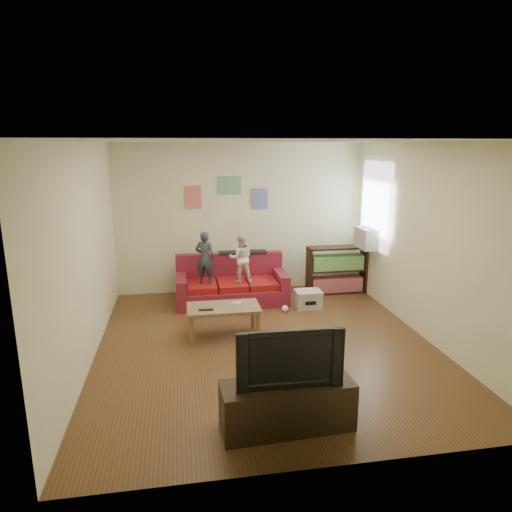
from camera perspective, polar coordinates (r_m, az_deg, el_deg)
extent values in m
cube|color=brown|center=(6.37, 1.22, -10.98)|extent=(4.50, 5.00, 0.01)
cube|color=white|center=(5.78, 1.36, 14.22)|extent=(4.50, 5.00, 0.01)
cube|color=#ECECBB|center=(8.36, -1.95, 4.74)|extent=(4.50, 0.01, 2.70)
cube|color=#ECECBB|center=(3.60, 8.86, -7.71)|extent=(4.50, 0.01, 2.70)
cube|color=#ECECBB|center=(5.94, -20.60, 0.14)|extent=(0.01, 5.00, 2.70)
cube|color=#ECECBB|center=(6.72, 20.54, 1.65)|extent=(0.01, 5.00, 2.70)
cube|color=maroon|center=(7.90, -3.03, -4.84)|extent=(1.88, 0.85, 0.28)
cube|color=maroon|center=(8.11, -3.34, -1.41)|extent=(1.88, 0.17, 0.52)
cube|color=maroon|center=(7.78, -9.33, -3.31)|extent=(0.17, 0.85, 0.23)
cube|color=maroon|center=(7.96, 3.08, -2.75)|extent=(0.17, 0.85, 0.23)
cube|color=maroon|center=(7.74, -6.78, -3.78)|extent=(0.49, 0.64, 0.11)
cube|color=maroon|center=(7.78, -2.99, -3.62)|extent=(0.49, 0.64, 0.11)
cube|color=maroon|center=(7.85, 0.74, -3.44)|extent=(0.49, 0.64, 0.11)
cube|color=black|center=(8.07, -1.71, 0.49)|extent=(0.85, 0.21, 0.04)
imported|color=#2C3640|center=(7.58, -6.39, -0.23)|extent=(0.38, 0.31, 0.89)
imported|color=white|center=(7.64, -1.89, -0.24)|extent=(0.42, 0.33, 0.84)
cube|color=olive|center=(6.44, -4.10, -6.51)|extent=(1.01, 0.56, 0.05)
cylinder|color=olive|center=(6.29, -8.04, -9.36)|extent=(0.06, 0.06, 0.41)
cylinder|color=olive|center=(6.37, 0.27, -8.91)|extent=(0.06, 0.06, 0.41)
cylinder|color=olive|center=(6.71, -8.16, -7.84)|extent=(0.06, 0.06, 0.41)
cylinder|color=olive|center=(6.79, -0.39, -7.45)|extent=(0.06, 0.06, 0.41)
cube|color=black|center=(6.30, -6.27, -6.68)|extent=(0.20, 0.06, 0.02)
cube|color=white|center=(6.50, -2.38, -5.93)|extent=(0.14, 0.05, 0.03)
cube|color=black|center=(8.32, 6.62, -1.86)|extent=(0.03, 0.32, 0.86)
cube|color=black|center=(8.67, 13.28, -1.51)|extent=(0.03, 0.32, 0.86)
cube|color=black|center=(8.60, 9.90, -4.35)|extent=(1.08, 0.32, 0.03)
cube|color=black|center=(8.38, 10.13, 1.05)|extent=(1.08, 0.32, 0.03)
cube|color=black|center=(8.48, 10.02, -1.69)|extent=(1.01, 0.32, 0.03)
cube|color=#8C3F4A|center=(8.56, 9.94, -3.42)|extent=(0.95, 0.27, 0.26)
cube|color=#4C8C3F|center=(8.44, 10.06, -0.75)|extent=(0.95, 0.27, 0.26)
cube|color=white|center=(8.11, 14.72, 6.09)|extent=(0.04, 1.08, 1.48)
cube|color=#B7B2A3|center=(8.15, 13.71, 2.19)|extent=(0.28, 0.55, 0.35)
cube|color=#D87266|center=(8.22, -7.89, 7.28)|extent=(0.30, 0.01, 0.40)
cube|color=#72B27F|center=(8.24, -3.36, 8.80)|extent=(0.42, 0.01, 0.32)
cube|color=#727FCC|center=(8.34, 0.45, 7.16)|extent=(0.30, 0.01, 0.38)
cube|color=beige|center=(7.70, 6.52, -5.57)|extent=(0.41, 0.31, 0.25)
cube|color=beige|center=(7.65, 6.55, -4.51)|extent=(0.43, 0.33, 0.05)
cube|color=black|center=(7.55, 6.85, -5.89)|extent=(0.19, 0.00, 0.06)
cube|color=black|center=(4.58, 3.92, -18.15)|extent=(1.28, 0.49, 0.47)
imported|color=black|center=(4.33, 4.04, -12.25)|extent=(1.00, 0.15, 0.57)
sphere|color=white|center=(7.51, 3.65, -6.57)|extent=(0.11, 0.11, 0.11)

